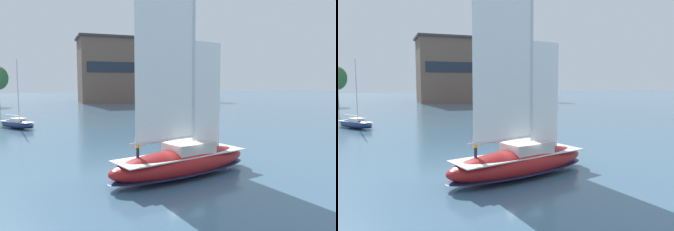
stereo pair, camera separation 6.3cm
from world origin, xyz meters
TOP-DOWN VIEW (x-y plane):
  - ground_plane at (0.00, 0.00)m, footprint 400.00×400.00m
  - waterfront_building at (17.02, 89.76)m, footprint 30.88×15.55m
  - tree_shore_left at (32.51, 82.65)m, footprint 7.82×7.82m
  - tree_shore_center at (43.57, 83.33)m, footprint 6.62×6.62m
  - sailboat_main at (0.02, 0.01)m, footprint 12.39×6.41m
  - sailboat_moored_mid_channel at (-12.99, 31.48)m, footprint 6.10×7.07m

SIDE VIEW (x-z plane):
  - ground_plane at x=0.00m, z-range 0.00..0.00m
  - sailboat_moored_mid_channel at x=-12.99m, z-range -4.36..5.73m
  - sailboat_main at x=0.02m, z-range -6.93..9.46m
  - tree_shore_center at x=43.57m, z-range 2.73..16.35m
  - waterfront_building at x=17.02m, z-range 0.04..21.67m
  - tree_shore_left at x=32.51m, z-range 3.22..19.31m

